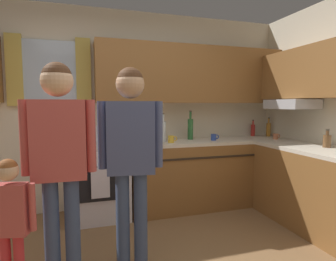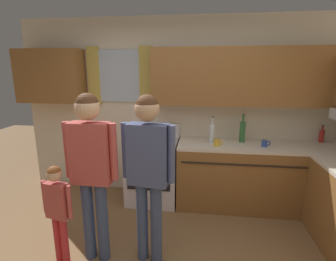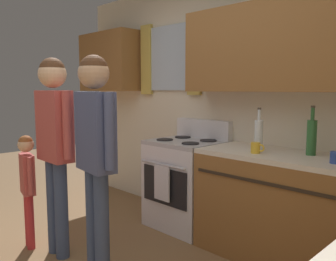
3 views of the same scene
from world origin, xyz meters
name	(u,v)px [view 1 (image 1 of 3)]	position (x,y,z in m)	size (l,w,h in m)	color
back_wall_unit	(125,95)	(0.09, 1.81, 1.50)	(4.60, 0.42, 2.60)	beige
kitchen_counter_run	(250,179)	(1.52, 1.08, 0.45)	(2.22, 2.21, 0.90)	brown
stove_oven	(99,179)	(-0.29, 1.54, 0.47)	(0.70, 0.67, 1.10)	silver
bottle_squat_brown	(327,141)	(2.13, 0.53, 0.98)	(0.08, 0.08, 0.21)	brown
bottle_oil_amber	(268,129)	(2.21, 1.66, 1.01)	(0.06, 0.06, 0.29)	#B27223
bottle_wine_green	(190,128)	(0.95, 1.65, 1.05)	(0.08, 0.08, 0.39)	#2D6633
bottle_sauce_red	(253,130)	(2.02, 1.78, 0.99)	(0.06, 0.06, 0.25)	red
bottle_tall_clear	(163,131)	(0.53, 1.55, 1.04)	(0.07, 0.07, 0.37)	silver
cup_terracotta	(276,136)	(2.08, 1.32, 0.94)	(0.11, 0.07, 0.08)	#B76642
mug_cobalt_blue	(214,137)	(1.21, 1.46, 0.94)	(0.11, 0.07, 0.08)	#2D479E
mug_mustard_yellow	(171,139)	(0.60, 1.41, 0.95)	(0.12, 0.08, 0.09)	gold
adult_holding_child	(59,149)	(-0.63, 0.27, 1.06)	(0.52, 0.23, 1.68)	#38476B
adult_in_plaid	(131,145)	(-0.09, 0.32, 1.05)	(0.51, 0.23, 1.67)	#38476B
small_child	(10,215)	(-0.94, 0.16, 0.64)	(0.33, 0.15, 1.02)	red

